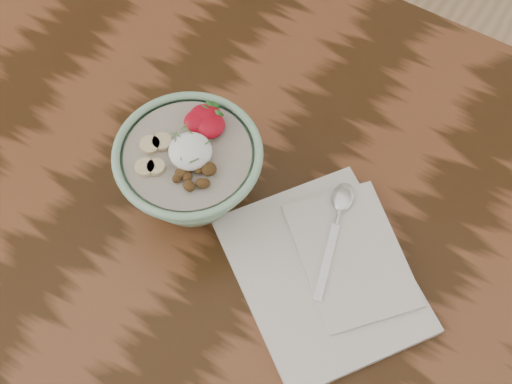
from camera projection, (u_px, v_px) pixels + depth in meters
table at (262, 251)px, 101.12cm from camera, size 160.00×90.00×75.00cm
breakfast_bowl at (190, 169)px, 89.56cm from camera, size 18.47×18.47×12.44cm
napkin at (329, 270)px, 88.99cm from camera, size 31.98×30.87×1.53cm
spoon at (339, 213)px, 91.50cm from camera, size 6.39×16.72×0.88cm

